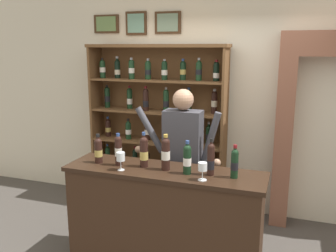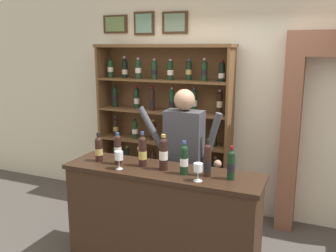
{
  "view_description": "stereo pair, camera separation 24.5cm",
  "coord_description": "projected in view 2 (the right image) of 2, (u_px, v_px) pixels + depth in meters",
  "views": [
    {
      "loc": [
        0.91,
        -3.0,
        2.13
      ],
      "look_at": [
        -0.23,
        0.28,
        1.36
      ],
      "focal_mm": 38.6,
      "sensor_mm": 36.0,
      "label": 1
    },
    {
      "loc": [
        1.13,
        -2.91,
        2.13
      ],
      "look_at": [
        -0.23,
        0.28,
        1.36
      ],
      "focal_mm": 38.6,
      "sensor_mm": 36.0,
      "label": 2
    }
  ],
  "objects": [
    {
      "name": "shopkeeper",
      "position": [
        184.0,
        151.0,
        3.79
      ],
      "size": [
        0.96,
        0.22,
        1.71
      ],
      "color": "#2D3347",
      "rests_on": "ground"
    },
    {
      "name": "tasting_bottle_riserva",
      "position": [
        208.0,
        160.0,
        3.16
      ],
      "size": [
        0.07,
        0.07,
        0.33
      ],
      "color": "black",
      "rests_on": "tasting_counter"
    },
    {
      "name": "tasting_bottle_prosecco",
      "position": [
        231.0,
        164.0,
        3.08
      ],
      "size": [
        0.07,
        0.07,
        0.3
      ],
      "color": "black",
      "rests_on": "tasting_counter"
    },
    {
      "name": "wine_glass_center",
      "position": [
        198.0,
        168.0,
        3.05
      ],
      "size": [
        0.08,
        0.08,
        0.16
      ],
      "color": "silver",
      "rests_on": "tasting_counter"
    },
    {
      "name": "wine_shelf",
      "position": [
        164.0,
        124.0,
        4.71
      ],
      "size": [
        1.82,
        0.36,
        2.16
      ],
      "color": "brown",
      "rests_on": "ground"
    },
    {
      "name": "tasting_bottle_super_tuscan",
      "position": [
        163.0,
        153.0,
        3.32
      ],
      "size": [
        0.08,
        0.08,
        0.34
      ],
      "color": "black",
      "rests_on": "tasting_counter"
    },
    {
      "name": "tasting_counter",
      "position": [
        162.0,
        219.0,
        3.47
      ],
      "size": [
        1.89,
        0.52,
        1.01
      ],
      "color": "#382316",
      "rests_on": "ground"
    },
    {
      "name": "tasting_bottle_grappa",
      "position": [
        143.0,
        151.0,
        3.42
      ],
      "size": [
        0.08,
        0.08,
        0.34
      ],
      "color": "black",
      "rests_on": "tasting_counter"
    },
    {
      "name": "wine_glass_right",
      "position": [
        119.0,
        156.0,
        3.34
      ],
      "size": [
        0.08,
        0.08,
        0.17
      ],
      "color": "silver",
      "rests_on": "tasting_counter"
    },
    {
      "name": "tasting_bottle_rosso",
      "position": [
        184.0,
        159.0,
        3.21
      ],
      "size": [
        0.07,
        0.07,
        0.31
      ],
      "color": "black",
      "rests_on": "tasting_counter"
    },
    {
      "name": "tasting_bottle_brunello",
      "position": [
        118.0,
        149.0,
        3.48
      ],
      "size": [
        0.07,
        0.07,
        0.32
      ],
      "color": "black",
      "rests_on": "tasting_counter"
    },
    {
      "name": "tasting_bottle_vin_santo",
      "position": [
        99.0,
        148.0,
        3.57
      ],
      "size": [
        0.08,
        0.08,
        0.29
      ],
      "color": "black",
      "rests_on": "tasting_counter"
    },
    {
      "name": "back_wall",
      "position": [
        225.0,
        76.0,
        4.56
      ],
      "size": [
        12.0,
        0.19,
        3.52
      ],
      "color": "beige",
      "rests_on": "ground"
    }
  ]
}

